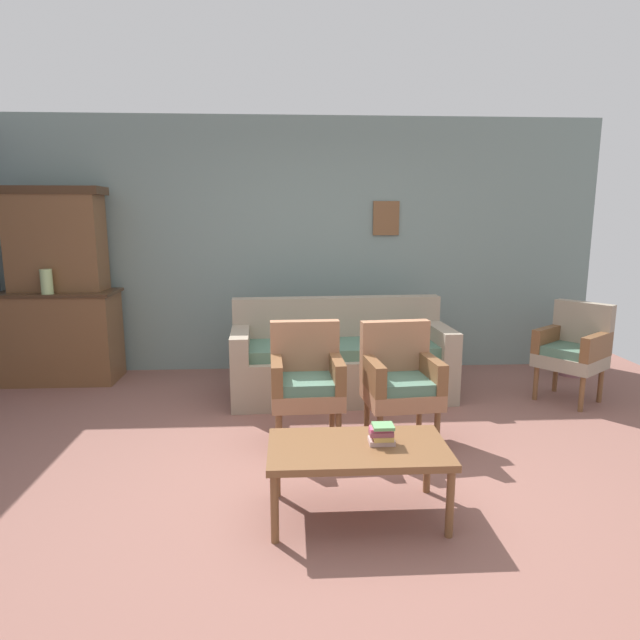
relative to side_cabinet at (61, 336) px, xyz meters
The scene contains 12 objects.
ground_plane 3.38m from the side_cabinet, 42.31° to the right, with size 7.68×7.68×0.00m, color #84564C.
wall_back_with_decor 2.65m from the side_cabinet, ahead, with size 6.40×0.09×2.70m.
side_cabinet is the anchor object (origin of this frame).
cabinet_upper_hutch 0.99m from the side_cabinet, 90.00° to the left, with size 0.99×0.38×1.03m.
vase_on_cabinet 0.61m from the side_cabinet, 94.87° to the right, with size 0.11×0.11×0.24m, color #ABC683.
floral_couch 2.88m from the side_cabinet, 12.32° to the right, with size 2.06×0.90×0.90m.
armchair_by_doorway 2.98m from the side_cabinet, 34.70° to the right, with size 0.54×0.51×0.90m.
armchair_near_couch_end 3.59m from the side_cabinet, 28.95° to the right, with size 0.57×0.54×0.90m.
wingback_chair_by_fireplace 4.99m from the side_cabinet, 10.10° to the right, with size 0.71×0.71×0.90m.
coffee_table 3.85m from the side_cabinet, 45.44° to the right, with size 1.00×0.56×0.42m.
book_stack_on_table 3.94m from the side_cabinet, 43.92° to the right, with size 0.14×0.12×0.12m.
floor_vase_by_wall 5.32m from the side_cabinet, ahead, with size 0.23×0.23×0.67m, color #85525A.
Camera 1 is at (-0.14, -3.33, 1.68)m, focal length 30.74 mm.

